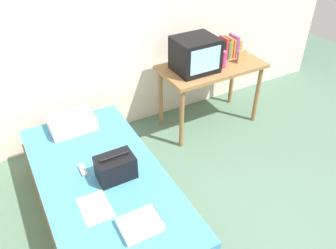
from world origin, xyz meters
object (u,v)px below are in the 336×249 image
(water_bottle, at_px, (223,59))
(picture_frame, at_px, (242,56))
(bed, at_px, (105,197))
(tv, at_px, (195,54))
(desk, at_px, (211,73))
(remote_silver, at_px, (83,170))
(book_row, at_px, (229,47))
(magazine, at_px, (95,208))
(pillow, at_px, (72,123))
(remote_dark, at_px, (155,215))
(handbag, at_px, (116,167))
(folded_towel, at_px, (140,224))

(water_bottle, xyz_separation_m, picture_frame, (0.25, 0.00, -0.02))
(bed, bearing_deg, tv, 29.44)
(desk, height_order, remote_silver, desk)
(tv, height_order, remote_silver, tv)
(book_row, height_order, remote_silver, book_row)
(book_row, bearing_deg, magazine, -150.42)
(water_bottle, bearing_deg, magazine, -152.21)
(bed, height_order, pillow, pillow)
(picture_frame, relative_size, magazine, 0.50)
(tv, distance_m, pillow, 1.44)
(tv, relative_size, remote_silver, 3.06)
(bed, relative_size, tv, 4.55)
(book_row, bearing_deg, remote_dark, -139.73)
(desk, xyz_separation_m, handbag, (-1.49, -0.83, -0.09))
(water_bottle, height_order, folded_towel, water_bottle)
(pillow, height_order, remote_silver, pillow)
(book_row, relative_size, remote_silver, 1.71)
(tv, distance_m, picture_frame, 0.58)
(handbag, bearing_deg, remote_silver, 138.53)
(bed, bearing_deg, water_bottle, 22.05)
(book_row, relative_size, picture_frame, 1.69)
(book_row, distance_m, remote_silver, 2.17)
(desk, height_order, folded_towel, desk)
(picture_frame, bearing_deg, tv, 170.70)
(bed, relative_size, book_row, 8.12)
(tv, distance_m, handbag, 1.54)
(magazine, distance_m, remote_silver, 0.43)
(tv, bearing_deg, desk, 2.18)
(desk, relative_size, handbag, 3.87)
(bed, xyz_separation_m, remote_silver, (-0.11, 0.14, 0.26))
(magazine, bearing_deg, remote_silver, 84.54)
(book_row, bearing_deg, remote_silver, -159.89)
(desk, distance_m, picture_frame, 0.38)
(pillow, bearing_deg, folded_towel, -86.59)
(tv, bearing_deg, bed, -150.56)
(desk, distance_m, water_bottle, 0.23)
(tv, height_order, magazine, tv)
(remote_dark, distance_m, remote_silver, 0.77)
(book_row, height_order, picture_frame, book_row)
(bed, xyz_separation_m, tv, (1.36, 0.77, 0.71))
(book_row, height_order, pillow, book_row)
(tv, distance_m, remote_silver, 1.67)
(water_bottle, distance_m, remote_silver, 1.89)
(book_row, xyz_separation_m, remote_dark, (-1.69, -1.43, -0.39))
(handbag, bearing_deg, picture_frame, 21.90)
(bed, relative_size, water_bottle, 10.77)
(tv, xyz_separation_m, water_bottle, (0.31, -0.09, -0.09))
(picture_frame, height_order, handbag, picture_frame)
(picture_frame, bearing_deg, folded_towel, -145.59)
(magazine, distance_m, remote_dark, 0.45)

